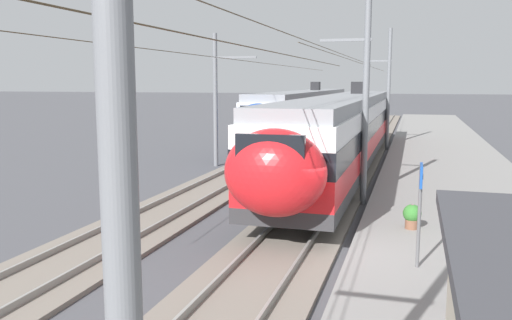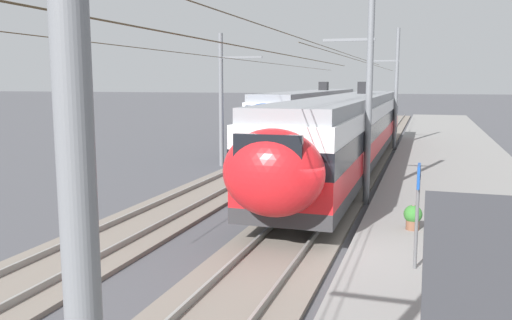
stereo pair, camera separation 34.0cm
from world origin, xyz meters
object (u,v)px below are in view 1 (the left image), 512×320
object	(u,v)px
platform_sign	(420,193)
catenary_mast_east	(387,88)
train_far_track	(305,112)
catenary_mast_west	(103,139)
catenary_mast_mid	(363,96)
potted_plant_platform_edge	(412,215)
catenary_mast_far_side	(218,96)
passenger_walking	(459,261)
handbag_beside_passenger	(466,288)
train_near_platform	(346,128)

from	to	relation	value
platform_sign	catenary_mast_east	bearing A→B (deg)	4.76
train_far_track	catenary_mast_west	size ratio (longest dim) A/B	0.63
catenary_mast_mid	potted_plant_platform_edge	xyz separation A→B (m)	(-4.18, -1.89, -3.30)
catenary_mast_far_side	passenger_walking	distance (m)	20.21
catenary_mast_west	handbag_beside_passenger	size ratio (longest dim) A/B	99.86
handbag_beside_passenger	potted_plant_platform_edge	world-z (taller)	potted_plant_platform_edge
platform_sign	passenger_walking	size ratio (longest dim) A/B	1.42
catenary_mast_west	platform_sign	bearing A→B (deg)	-12.06
train_near_platform	catenary_mast_far_side	bearing A→B (deg)	93.38
train_far_track	catenary_mast_far_side	distance (m)	13.86
handbag_beside_passenger	potted_plant_platform_edge	xyz separation A→B (m)	(4.79, 1.08, 0.25)
train_far_track	catenary_mast_mid	distance (m)	21.66
train_near_platform	platform_sign	xyz separation A→B (m)	(-14.96, -3.50, -0.17)
train_far_track	catenary_mast_east	world-z (taller)	catenary_mast_east
train_near_platform	train_far_track	distance (m)	14.08
catenary_mast_west	catenary_mast_far_side	size ratio (longest dim) A/B	1.00
handbag_beside_passenger	catenary_mast_west	bearing A→B (deg)	159.88
catenary_mast_west	passenger_walking	xyz separation A→B (m)	(7.32, -2.74, -2.94)
handbag_beside_passenger	catenary_mast_east	bearing A→B (deg)	6.54
catenary_mast_mid	catenary_mast_far_side	size ratio (longest dim) A/B	1.00
catenary_mast_mid	passenger_walking	distance (m)	10.50
train_far_track	catenary_mast_far_side	size ratio (longest dim) A/B	0.63
train_near_platform	catenary_mast_mid	bearing A→B (deg)	-168.87
train_near_platform	platform_sign	distance (m)	15.36
catenary_mast_west	catenary_mast_mid	bearing A→B (deg)	0.02
catenary_mast_far_side	passenger_walking	world-z (taller)	catenary_mast_far_side
catenary_mast_far_side	potted_plant_platform_edge	bearing A→B (deg)	-137.82
catenary_mast_east	potted_plant_platform_edge	bearing A→B (deg)	-174.89
train_near_platform	passenger_walking	xyz separation A→B (m)	(-17.17, -4.21, -0.98)
catenary_mast_mid	catenary_mast_east	world-z (taller)	catenary_mast_east
catenary_mast_west	catenary_mast_far_side	xyz separation A→B (m)	(24.09, 8.26, -0.42)
train_far_track	potted_plant_platform_edge	distance (m)	26.18
catenary_mast_east	platform_sign	xyz separation A→B (m)	(-24.49, -2.04, -2.11)
train_near_platform	catenary_mast_east	xyz separation A→B (m)	(9.53, -1.46, 1.94)
train_near_platform	passenger_walking	bearing A→B (deg)	-166.24
platform_sign	handbag_beside_passenger	bearing A→B (deg)	-146.77
catenary_mast_mid	catenary_mast_east	bearing A→B (deg)	-0.02
train_far_track	catenary_mast_east	xyz separation A→B (m)	(-3.70, -6.28, 1.94)
catenary_mast_east	handbag_beside_passenger	world-z (taller)	catenary_mast_east
train_far_track	passenger_walking	distance (m)	31.73
platform_sign	handbag_beside_passenger	world-z (taller)	platform_sign
passenger_walking	potted_plant_platform_edge	xyz separation A→B (m)	(5.58, 0.85, -0.54)
passenger_walking	train_near_platform	bearing A→B (deg)	13.76
train_near_platform	potted_plant_platform_edge	world-z (taller)	train_near_platform
train_far_track	catenary_mast_far_side	bearing A→B (deg)	171.77
train_far_track	catenary_mast_mid	xyz separation A→B (m)	(-20.65, -6.28, 1.79)
handbag_beside_passenger	passenger_walking	bearing A→B (deg)	163.67
catenary_mast_west	catenary_mast_far_side	distance (m)	25.47
train_near_platform	passenger_walking	distance (m)	17.71
catenary_mast_west	catenary_mast_mid	xyz separation A→B (m)	(17.07, 0.01, -0.17)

